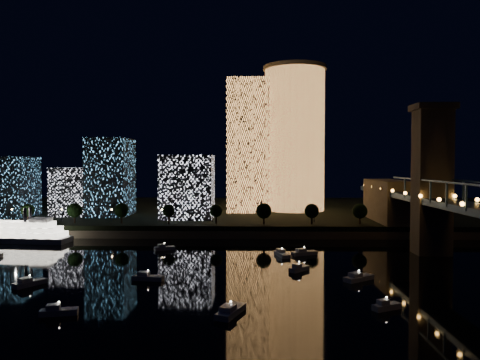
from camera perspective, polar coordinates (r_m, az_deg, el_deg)
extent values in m
plane|color=black|center=(111.40, -1.17, -13.74)|extent=(520.00, 520.00, 0.00)
cube|color=black|center=(268.59, 0.38, -3.92)|extent=(420.00, 160.00, 5.00)
cube|color=#6B5E4C|center=(191.34, -0.05, -6.63)|extent=(420.00, 6.00, 3.00)
cylinder|color=#FFA451|center=(255.37, 6.66, 4.80)|extent=(32.00, 32.00, 75.52)
cylinder|color=#6B5E4C|center=(260.17, 6.70, 13.36)|extent=(34.00, 34.00, 2.00)
cube|color=#FFA451|center=(247.24, 0.98, 4.17)|extent=(21.74, 21.74, 69.16)
cube|color=silver|center=(217.46, -6.42, -0.81)|extent=(23.76, 20.10, 29.24)
cube|color=#5BB6F7|center=(236.93, -15.49, 0.36)|extent=(18.76, 24.38, 37.51)
cube|color=silver|center=(243.70, -18.92, -1.30)|extent=(23.33, 21.21, 23.33)
cube|color=#5BB6F7|center=(247.89, -26.25, -0.73)|extent=(20.41, 22.45, 28.58)
cube|color=#6B5E4C|center=(168.33, 22.35, -0.27)|extent=(11.00, 9.00, 48.00)
cube|color=#6B5E4C|center=(169.26, 22.46, 8.22)|extent=(13.00, 11.00, 2.00)
cube|color=#6B5E4C|center=(216.47, 17.57, -3.06)|extent=(12.00, 40.00, 23.00)
cube|color=navy|center=(131.53, 26.21, -2.01)|extent=(0.50, 0.50, 7.00)
cube|color=navy|center=(153.60, 22.46, -1.41)|extent=(0.50, 0.50, 7.00)
cube|color=navy|center=(176.18, 19.66, -0.95)|extent=(0.50, 0.50, 7.00)
sphere|color=#FF9E38|center=(161.95, 21.14, -1.82)|extent=(1.20, 1.20, 1.20)
sphere|color=#FF9E38|center=(204.80, 16.89, -1.00)|extent=(1.20, 1.20, 1.20)
cube|color=silver|center=(201.42, -25.72, -6.52)|extent=(43.40, 13.87, 2.13)
cube|color=white|center=(201.13, -25.73, -5.95)|extent=(39.78, 12.64, 1.95)
cube|color=white|center=(200.88, -25.74, -5.39)|extent=(36.15, 11.41, 1.95)
cube|color=white|center=(200.64, -25.75, -4.84)|extent=(30.76, 10.01, 1.95)
cube|color=silver|center=(194.91, -23.11, -4.50)|extent=(7.59, 6.00, 1.60)
cylinder|color=black|center=(195.92, -24.73, -3.91)|extent=(1.24, 1.24, 5.33)
cylinder|color=black|center=(198.94, -24.19, -3.82)|extent=(1.24, 1.24, 5.33)
cube|color=silver|center=(134.84, 7.23, -10.71)|extent=(6.33, 6.51, 1.20)
cube|color=silver|center=(133.81, 6.95, -10.32)|extent=(2.96, 2.98, 1.00)
sphere|color=white|center=(134.42, 7.23, -9.87)|extent=(0.36, 0.36, 0.36)
cube|color=silver|center=(155.04, 5.14, -9.02)|extent=(5.04, 9.20, 1.20)
cube|color=silver|center=(156.05, 4.98, -8.54)|extent=(3.01, 3.56, 1.00)
sphere|color=white|center=(154.67, 5.14, -8.30)|extent=(0.36, 0.36, 0.36)
cube|color=silver|center=(104.71, 17.44, -14.53)|extent=(6.57, 4.74, 1.20)
cube|color=silver|center=(103.77, 17.05, -14.04)|extent=(2.74, 2.49, 1.00)
sphere|color=white|center=(104.16, 17.45, -13.47)|extent=(0.36, 0.36, 0.36)
cube|color=silver|center=(127.27, 14.28, -11.52)|extent=(8.77, 7.44, 1.20)
cube|color=silver|center=(126.05, 13.88, -11.14)|extent=(3.83, 3.66, 1.00)
sphere|color=white|center=(126.82, 14.29, -10.64)|extent=(0.36, 0.36, 0.36)
cube|color=silver|center=(103.48, -21.19, -14.77)|extent=(7.56, 3.80, 1.20)
cube|color=silver|center=(103.37, -21.81, -14.16)|extent=(2.87, 2.38, 1.00)
sphere|color=white|center=(102.92, -21.21, -13.70)|extent=(0.36, 0.36, 0.36)
cube|color=silver|center=(126.02, -11.15, -11.63)|extent=(8.41, 3.76, 1.20)
cube|color=silver|center=(126.20, -11.68, -11.10)|extent=(3.12, 2.50, 1.00)
sphere|color=white|center=(125.57, -11.16, -10.75)|extent=(0.36, 0.36, 0.36)
cube|color=silver|center=(97.25, -1.13, -15.74)|extent=(6.16, 9.87, 1.20)
cube|color=silver|center=(95.68, -1.48, -15.34)|extent=(3.46, 3.95, 1.00)
sphere|color=white|center=(96.66, -1.13, -14.61)|extent=(0.36, 0.36, 0.36)
cube|color=silver|center=(158.10, 7.85, -8.82)|extent=(9.07, 6.24, 1.20)
cube|color=silver|center=(157.23, 7.44, -8.47)|extent=(3.73, 3.35, 1.00)
sphere|color=white|center=(157.74, 7.86, -8.10)|extent=(0.36, 0.36, 0.36)
cube|color=silver|center=(129.46, -24.24, -11.40)|extent=(6.55, 8.24, 1.20)
cube|color=silver|center=(128.59, -24.72, -11.00)|extent=(3.31, 3.53, 1.00)
sphere|color=white|center=(129.02, -24.25, -10.54)|extent=(0.36, 0.36, 0.36)
cube|color=silver|center=(167.38, -9.18, -8.22)|extent=(7.35, 5.12, 1.20)
cube|color=silver|center=(166.92, -9.54, -7.87)|extent=(3.03, 2.73, 1.00)
sphere|color=white|center=(167.04, -9.19, -7.54)|extent=(0.36, 0.36, 0.36)
cylinder|color=black|center=(218.20, -24.43, -4.29)|extent=(0.70, 0.70, 4.00)
sphere|color=black|center=(217.85, -24.44, -3.37)|extent=(5.45, 5.45, 5.45)
cylinder|color=black|center=(210.27, -19.51, -4.46)|extent=(0.70, 0.70, 4.00)
sphere|color=black|center=(209.91, -19.52, -3.51)|extent=(6.34, 6.34, 6.34)
cylinder|color=black|center=(204.01, -14.24, -4.60)|extent=(0.70, 0.70, 4.00)
sphere|color=black|center=(203.64, -14.24, -3.62)|extent=(6.02, 6.02, 6.02)
cylinder|color=black|center=(199.56, -8.68, -4.71)|extent=(0.70, 0.70, 4.00)
sphere|color=black|center=(199.18, -8.68, -3.71)|extent=(5.26, 5.26, 5.26)
cylinder|color=black|center=(197.05, -2.92, -4.77)|extent=(0.70, 0.70, 4.00)
sphere|color=black|center=(196.67, -2.93, -3.76)|extent=(5.39, 5.39, 5.39)
cylinder|color=black|center=(196.55, 2.92, -4.79)|extent=(0.70, 0.70, 4.00)
sphere|color=black|center=(196.17, 2.92, -3.77)|extent=(6.55, 6.55, 6.55)
cylinder|color=black|center=(198.08, 8.73, -4.76)|extent=(0.70, 0.70, 4.00)
sphere|color=black|center=(197.70, 8.74, -3.75)|extent=(6.05, 6.05, 6.05)
cylinder|color=black|center=(201.60, 14.40, -4.68)|extent=(0.70, 0.70, 4.00)
sphere|color=black|center=(201.22, 14.41, -3.69)|extent=(6.22, 6.22, 6.22)
cylinder|color=black|center=(227.95, -26.04, -3.92)|extent=(0.24, 0.24, 5.00)
sphere|color=#FFCC7F|center=(227.69, -26.05, -3.22)|extent=(0.70, 0.70, 0.70)
cylinder|color=black|center=(218.70, -20.91, -4.10)|extent=(0.24, 0.24, 5.00)
sphere|color=#FFCC7F|center=(218.43, -20.92, -3.37)|extent=(0.70, 0.70, 0.70)
cylinder|color=black|center=(211.35, -15.37, -4.24)|extent=(0.24, 0.24, 5.00)
sphere|color=#FFCC7F|center=(211.06, -15.37, -3.49)|extent=(0.70, 0.70, 0.70)
cylinder|color=black|center=(206.09, -9.48, -4.36)|extent=(0.24, 0.24, 5.00)
sphere|color=#FFCC7F|center=(205.80, -9.49, -3.58)|extent=(0.70, 0.70, 0.70)
cylinder|color=black|center=(203.09, -3.36, -4.43)|extent=(0.24, 0.24, 5.00)
sphere|color=#FFCC7F|center=(202.80, -3.36, -3.64)|extent=(0.70, 0.70, 0.70)
cylinder|color=black|center=(202.45, 2.87, -4.45)|extent=(0.24, 0.24, 5.00)
sphere|color=#FFCC7F|center=(202.16, 2.88, -3.66)|extent=(0.70, 0.70, 0.70)
cylinder|color=black|center=(204.19, 9.08, -4.41)|extent=(0.24, 0.24, 5.00)
sphere|color=#FFCC7F|center=(203.90, 9.08, -3.63)|extent=(0.70, 0.70, 0.70)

